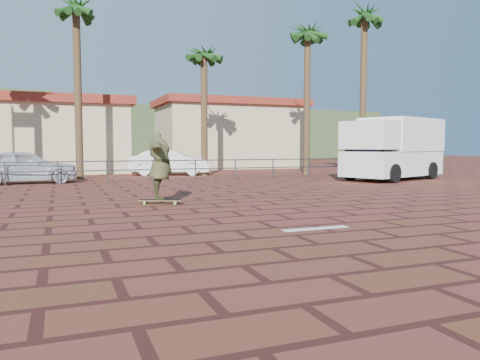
# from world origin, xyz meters

# --- Properties ---
(ground) EXTENTS (120.00, 120.00, 0.00)m
(ground) POSITION_xyz_m (0.00, 0.00, 0.00)
(ground) COLOR maroon
(ground) RESTS_ON ground
(paint_stripe) EXTENTS (1.40, 0.22, 0.01)m
(paint_stripe) POSITION_xyz_m (0.70, -1.20, 0.00)
(paint_stripe) COLOR white
(paint_stripe) RESTS_ON ground
(guardrail) EXTENTS (24.06, 0.06, 1.00)m
(guardrail) POSITION_xyz_m (0.00, 12.00, 0.68)
(guardrail) COLOR #47494F
(guardrail) RESTS_ON ground
(palm_left) EXTENTS (2.40, 2.40, 9.45)m
(palm_left) POSITION_xyz_m (-3.00, 15.00, 7.95)
(palm_left) COLOR brown
(palm_left) RESTS_ON ground
(palm_center) EXTENTS (2.40, 2.40, 7.75)m
(palm_center) POSITION_xyz_m (3.50, 15.50, 6.36)
(palm_center) COLOR brown
(palm_center) RESTS_ON ground
(palm_right) EXTENTS (2.40, 2.40, 9.05)m
(palm_right) POSITION_xyz_m (9.00, 14.00, 7.58)
(palm_right) COLOR brown
(palm_right) RESTS_ON ground
(palm_far_right) EXTENTS (2.40, 2.40, 10.05)m
(palm_far_right) POSITION_xyz_m (12.00, 13.00, 8.51)
(palm_far_right) COLOR brown
(palm_far_right) RESTS_ON ground
(building_west) EXTENTS (12.60, 7.60, 4.50)m
(building_west) POSITION_xyz_m (-6.00, 22.00, 2.28)
(building_west) COLOR beige
(building_west) RESTS_ON ground
(building_east) EXTENTS (10.60, 6.60, 5.00)m
(building_east) POSITION_xyz_m (8.00, 24.00, 2.54)
(building_east) COLOR beige
(building_east) RESTS_ON ground
(hill_front) EXTENTS (70.00, 18.00, 6.00)m
(hill_front) POSITION_xyz_m (0.00, 50.00, 3.00)
(hill_front) COLOR #384C28
(hill_front) RESTS_ON ground
(longboard) EXTENTS (1.24, 0.72, 0.12)m
(longboard) POSITION_xyz_m (-1.33, 3.77, 0.10)
(longboard) COLOR olive
(longboard) RESTS_ON ground
(skateboarder) EXTENTS (1.00, 2.37, 1.87)m
(skateboarder) POSITION_xyz_m (-1.33, 3.77, 1.06)
(skateboarder) COLOR #424525
(skateboarder) RESTS_ON longboard
(campervan) EXTENTS (6.13, 4.26, 2.94)m
(campervan) POSITION_xyz_m (11.04, 9.17, 1.54)
(campervan) COLOR white
(campervan) RESTS_ON ground
(car_silver) EXTENTS (4.37, 1.97, 1.46)m
(car_silver) POSITION_xyz_m (-5.32, 13.00, 0.73)
(car_silver) COLOR silver
(car_silver) RESTS_ON ground
(car_white) EXTENTS (4.66, 2.86, 1.45)m
(car_white) POSITION_xyz_m (1.83, 16.50, 0.73)
(car_white) COLOR white
(car_white) RESTS_ON ground
(street_sign) EXTENTS (0.39, 0.16, 1.98)m
(street_sign) POSITION_xyz_m (8.96, 10.00, 1.39)
(street_sign) COLOR gray
(street_sign) RESTS_ON ground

